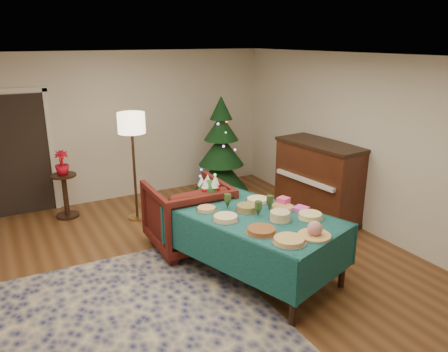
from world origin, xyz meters
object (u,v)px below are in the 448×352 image
armchair (188,212)px  side_table (66,196)px  floor_lamp (132,130)px  gift_box (283,202)px  piano (319,182)px  potted_plant (62,168)px  christmas_tree (221,152)px  buffet_table (254,227)px

armchair → side_table: (-1.35, 2.00, -0.18)m
side_table → floor_lamp: bearing=-32.2°
gift_box → side_table: gift_box is taller
armchair → piano: bearing=179.2°
potted_plant → christmas_tree: size_ratio=0.21×
side_table → christmas_tree: 2.87m
floor_lamp → christmas_tree: 1.94m
armchair → christmas_tree: 2.26m
christmas_tree → potted_plant: bearing=173.8°
piano → floor_lamp: bearing=151.9°
armchair → buffet_table: bearing=110.0°
side_table → potted_plant: bearing=-90.0°
buffet_table → armchair: 1.21m
gift_box → piano: 1.77m
gift_box → potted_plant: size_ratio=0.33×
side_table → gift_box: bearing=-53.7°
gift_box → floor_lamp: size_ratio=0.07×
floor_lamp → christmas_tree: christmas_tree is taller
gift_box → floor_lamp: (-1.23, 2.41, 0.63)m
side_table → piano: bearing=-29.2°
potted_plant → side_table: bearing=90.0°
floor_lamp → side_table: floor_lamp is taller
floor_lamp → potted_plant: 1.37m
buffet_table → piano: size_ratio=1.54×
armchair → side_table: size_ratio=1.45×
floor_lamp → christmas_tree: size_ratio=0.94×
buffet_table → christmas_tree: bearing=69.5°
christmas_tree → piano: christmas_tree is taller
buffet_table → piano: (1.94, 1.07, -0.03)m
floor_lamp → piano: 3.16m
buffet_table → floor_lamp: bearing=106.3°
floor_lamp → potted_plant: size_ratio=4.45×
buffet_table → potted_plant: bearing=119.1°
gift_box → side_table: size_ratio=0.18×
gift_box → piano: size_ratio=0.08×
buffet_table → floor_lamp: 2.74m
side_table → piano: 4.24m
floor_lamp → side_table: (-1.02, 0.64, -1.15)m
buffet_table → piano: piano is taller
piano → armchair: bearing=178.4°
piano → gift_box: bearing=-145.9°
christmas_tree → piano: (0.88, -1.76, -0.22)m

